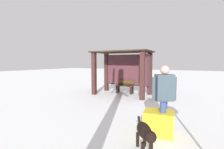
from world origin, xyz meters
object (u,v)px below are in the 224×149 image
(person_walking, at_px, (164,94))
(dog, at_px, (145,133))
(bench_left_inside, at_px, (125,87))
(grit_bin, at_px, (159,123))
(bus_shelter, at_px, (125,66))

(person_walking, xyz_separation_m, dog, (-0.16, -1.12, -0.59))
(bench_left_inside, xyz_separation_m, dog, (2.74, -5.39, 0.08))
(grit_bin, bearing_deg, bus_shelter, 122.54)
(bus_shelter, bearing_deg, person_walking, -55.67)
(bench_left_inside, height_order, person_walking, person_walking)
(person_walking, xyz_separation_m, grit_bin, (-0.09, -0.14, -0.72))
(bench_left_inside, relative_size, person_walking, 0.62)
(bench_left_inside, bearing_deg, dog, -63.07)
(dog, bearing_deg, grit_bin, 86.20)
(person_walking, distance_m, dog, 1.28)
(bus_shelter, xyz_separation_m, person_walking, (2.78, -4.08, -0.57))
(bench_left_inside, xyz_separation_m, grit_bin, (2.81, -4.41, -0.05))
(bench_left_inside, bearing_deg, person_walking, -55.84)
(bench_left_inside, height_order, dog, bench_left_inside)
(person_walking, bearing_deg, grit_bin, -123.90)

